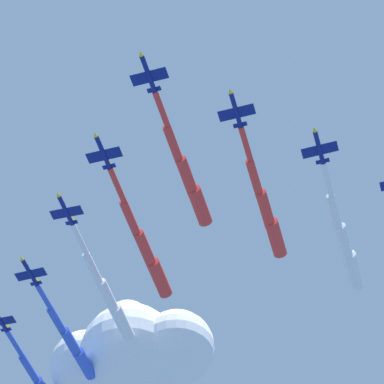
% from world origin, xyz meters
% --- Properties ---
extents(jet_lead, '(8.61, 47.53, 3.87)m').
position_xyz_m(jet_lead, '(0.06, 4.63, 200.95)').
color(jet_lead, navy).
extents(jet_port_inner, '(8.48, 48.71, 3.79)m').
position_xyz_m(jet_port_inner, '(-16.22, -9.67, 201.15)').
color(jet_port_inner, navy).
extents(jet_starboard_inner, '(8.48, 50.56, 3.82)m').
position_xyz_m(jet_starboard_inner, '(15.34, -12.41, 198.48)').
color(jet_starboard_inner, navy).
extents(jet_port_mid, '(9.19, 49.70, 3.78)m').
position_xyz_m(jet_port_mid, '(-33.47, -23.81, 199.77)').
color(jet_port_mid, navy).
extents(jet_starboard_mid, '(8.46, 50.91, 3.88)m').
position_xyz_m(jet_starboard_mid, '(30.60, -27.70, 201.67)').
color(jet_starboard_mid, navy).
extents(jet_starboard_outer, '(9.03, 46.35, 3.79)m').
position_xyz_m(jet_starboard_outer, '(45.30, -39.74, 199.89)').
color(jet_starboard_outer, navy).
extents(cloud_puff, '(52.48, 39.59, 33.75)m').
position_xyz_m(cloud_puff, '(34.64, -60.68, 211.56)').
color(cloud_puff, white).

